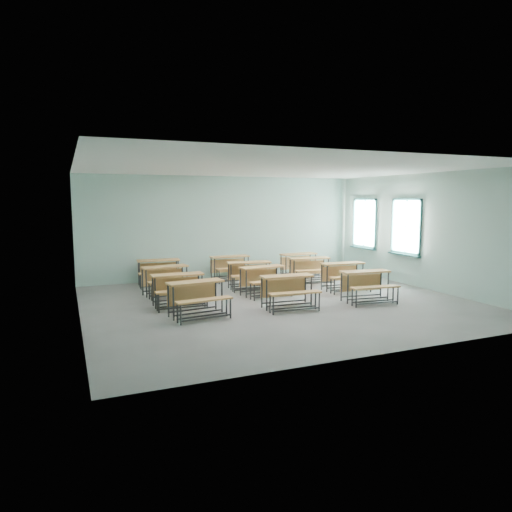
{
  "coord_description": "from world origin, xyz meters",
  "views": [
    {
      "loc": [
        -4.7,
        -9.75,
        2.47
      ],
      "look_at": [
        -0.1,
        1.2,
        1.0
      ],
      "focal_mm": 32.0,
      "sensor_mm": 36.0,
      "label": 1
    }
  ],
  "objects_px": {
    "desk_unit_r1c0": "(179,285)",
    "desk_unit_r3c1": "(231,264)",
    "desk_unit_r2c0": "(166,276)",
    "desk_unit_r1c2": "(344,272)",
    "desk_unit_r0c1": "(289,287)",
    "desk_unit_r2c1": "(250,271)",
    "desk_unit_r3c0": "(159,268)",
    "desk_unit_r1c1": "(264,276)",
    "desk_unit_r0c2": "(367,281)",
    "desk_unit_r3c2": "(300,261)",
    "desk_unit_r0c0": "(197,293)",
    "desk_unit_r2c2": "(311,266)"
  },
  "relations": [
    {
      "from": "desk_unit_r1c0",
      "to": "desk_unit_r3c1",
      "type": "bearing_deg",
      "value": 50.91
    },
    {
      "from": "desk_unit_r1c0",
      "to": "desk_unit_r2c0",
      "type": "xyz_separation_m",
      "value": [
        -0.0,
        1.37,
        0.0
      ]
    },
    {
      "from": "desk_unit_r1c0",
      "to": "desk_unit_r1c2",
      "type": "distance_m",
      "value": 4.62
    },
    {
      "from": "desk_unit_r0c1",
      "to": "desk_unit_r2c1",
      "type": "bearing_deg",
      "value": 92.66
    },
    {
      "from": "desk_unit_r1c0",
      "to": "desk_unit_r3c1",
      "type": "relative_size",
      "value": 1.0
    },
    {
      "from": "desk_unit_r2c1",
      "to": "desk_unit_r3c0",
      "type": "xyz_separation_m",
      "value": [
        -2.24,
        1.46,
        0.0
      ]
    },
    {
      "from": "desk_unit_r3c0",
      "to": "desk_unit_r1c0",
      "type": "bearing_deg",
      "value": -87.35
    },
    {
      "from": "desk_unit_r1c1",
      "to": "desk_unit_r2c1",
      "type": "relative_size",
      "value": 0.99
    },
    {
      "from": "desk_unit_r1c1",
      "to": "desk_unit_r2c0",
      "type": "height_order",
      "value": "same"
    },
    {
      "from": "desk_unit_r1c1",
      "to": "desk_unit_r1c2",
      "type": "distance_m",
      "value": 2.31
    },
    {
      "from": "desk_unit_r0c2",
      "to": "desk_unit_r3c2",
      "type": "relative_size",
      "value": 1.03
    },
    {
      "from": "desk_unit_r0c0",
      "to": "desk_unit_r1c0",
      "type": "relative_size",
      "value": 1.07
    },
    {
      "from": "desk_unit_r1c2",
      "to": "desk_unit_r3c1",
      "type": "relative_size",
      "value": 1.03
    },
    {
      "from": "desk_unit_r2c1",
      "to": "desk_unit_r1c1",
      "type": "bearing_deg",
      "value": -81.58
    },
    {
      "from": "desk_unit_r2c0",
      "to": "desk_unit_r1c1",
      "type": "bearing_deg",
      "value": -31.73
    },
    {
      "from": "desk_unit_r1c2",
      "to": "desk_unit_r2c0",
      "type": "xyz_separation_m",
      "value": [
        -4.62,
        1.25,
        0.0
      ]
    },
    {
      "from": "desk_unit_r1c0",
      "to": "desk_unit_r3c0",
      "type": "bearing_deg",
      "value": 89.11
    },
    {
      "from": "desk_unit_r2c2",
      "to": "desk_unit_r2c0",
      "type": "bearing_deg",
      "value": -172.69
    },
    {
      "from": "desk_unit_r0c1",
      "to": "desk_unit_r3c1",
      "type": "relative_size",
      "value": 1.03
    },
    {
      "from": "desk_unit_r0c0",
      "to": "desk_unit_r2c2",
      "type": "bearing_deg",
      "value": 24.31
    },
    {
      "from": "desk_unit_r0c1",
      "to": "desk_unit_r1c2",
      "type": "distance_m",
      "value": 2.69
    },
    {
      "from": "desk_unit_r0c1",
      "to": "desk_unit_r2c2",
      "type": "distance_m",
      "value": 3.33
    },
    {
      "from": "desk_unit_r2c0",
      "to": "desk_unit_r3c2",
      "type": "xyz_separation_m",
      "value": [
        4.54,
        1.14,
        0.0
      ]
    },
    {
      "from": "desk_unit_r3c0",
      "to": "desk_unit_r0c0",
      "type": "bearing_deg",
      "value": -84.78
    },
    {
      "from": "desk_unit_r0c0",
      "to": "desk_unit_r3c1",
      "type": "bearing_deg",
      "value": 54.06
    },
    {
      "from": "desk_unit_r1c0",
      "to": "desk_unit_r3c0",
      "type": "distance_m",
      "value": 2.75
    },
    {
      "from": "desk_unit_r2c2",
      "to": "desk_unit_r3c1",
      "type": "bearing_deg",
      "value": 153.84
    },
    {
      "from": "desk_unit_r3c1",
      "to": "desk_unit_r2c1",
      "type": "bearing_deg",
      "value": -89.48
    },
    {
      "from": "desk_unit_r1c0",
      "to": "desk_unit_r0c0",
      "type": "bearing_deg",
      "value": -81.91
    },
    {
      "from": "desk_unit_r0c0",
      "to": "desk_unit_r0c1",
      "type": "distance_m",
      "value": 2.12
    },
    {
      "from": "desk_unit_r1c0",
      "to": "desk_unit_r1c1",
      "type": "xyz_separation_m",
      "value": [
        2.32,
        0.34,
        0.0
      ]
    },
    {
      "from": "desk_unit_r0c2",
      "to": "desk_unit_r1c1",
      "type": "height_order",
      "value": "same"
    },
    {
      "from": "desk_unit_r2c1",
      "to": "desk_unit_r3c0",
      "type": "distance_m",
      "value": 2.67
    },
    {
      "from": "desk_unit_r0c1",
      "to": "desk_unit_r3c1",
      "type": "bearing_deg",
      "value": 93.63
    },
    {
      "from": "desk_unit_r3c0",
      "to": "desk_unit_r0c1",
      "type": "bearing_deg",
      "value": -56.72
    },
    {
      "from": "desk_unit_r0c0",
      "to": "desk_unit_r2c1",
      "type": "height_order",
      "value": "same"
    },
    {
      "from": "desk_unit_r0c2",
      "to": "desk_unit_r2c0",
      "type": "bearing_deg",
      "value": 153.88
    },
    {
      "from": "desk_unit_r0c0",
      "to": "desk_unit_r3c2",
      "type": "distance_m",
      "value": 5.69
    },
    {
      "from": "desk_unit_r1c2",
      "to": "desk_unit_r2c0",
      "type": "height_order",
      "value": "same"
    },
    {
      "from": "desk_unit_r0c2",
      "to": "desk_unit_r2c2",
      "type": "distance_m",
      "value": 2.76
    },
    {
      "from": "desk_unit_r0c2",
      "to": "desk_unit_r3c2",
      "type": "xyz_separation_m",
      "value": [
        0.22,
        3.83,
        0.0
      ]
    },
    {
      "from": "desk_unit_r0c1",
      "to": "desk_unit_r3c1",
      "type": "xyz_separation_m",
      "value": [
        0.01,
        3.92,
        0.0
      ]
    },
    {
      "from": "desk_unit_r0c2",
      "to": "desk_unit_r1c2",
      "type": "bearing_deg",
      "value": 83.96
    },
    {
      "from": "desk_unit_r1c0",
      "to": "desk_unit_r2c1",
      "type": "height_order",
      "value": "same"
    },
    {
      "from": "desk_unit_r1c2",
      "to": "desk_unit_r3c0",
      "type": "height_order",
      "value": "same"
    },
    {
      "from": "desk_unit_r1c0",
      "to": "desk_unit_r2c1",
      "type": "relative_size",
      "value": 0.93
    },
    {
      "from": "desk_unit_r1c1",
      "to": "desk_unit_r2c1",
      "type": "distance_m",
      "value": 0.94
    },
    {
      "from": "desk_unit_r0c1",
      "to": "desk_unit_r3c0",
      "type": "relative_size",
      "value": 1.0
    },
    {
      "from": "desk_unit_r0c1",
      "to": "desk_unit_r1c0",
      "type": "distance_m",
      "value": 2.55
    },
    {
      "from": "desk_unit_r1c2",
      "to": "desk_unit_r3c0",
      "type": "xyz_separation_m",
      "value": [
        -4.55,
        2.63,
        0.0
      ]
    }
  ]
}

